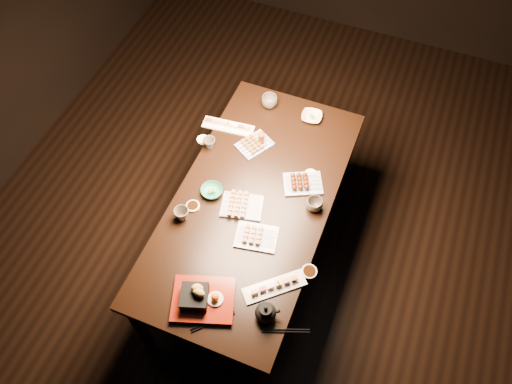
% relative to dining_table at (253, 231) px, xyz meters
% --- Properties ---
extents(ground, '(5.00, 5.00, 0.00)m').
position_rel_dining_table_xyz_m(ground, '(-0.08, 0.24, -0.38)').
color(ground, black).
rests_on(ground, ground).
extents(dining_table, '(1.31, 1.97, 0.75)m').
position_rel_dining_table_xyz_m(dining_table, '(0.00, 0.00, 0.00)').
color(dining_table, black).
rests_on(dining_table, ground).
extents(sushi_platter_near, '(0.32, 0.30, 0.04)m').
position_rel_dining_table_xyz_m(sushi_platter_near, '(0.31, -0.47, 0.40)').
color(sushi_platter_near, white).
rests_on(sushi_platter_near, dining_table).
extents(sushi_platter_far, '(0.35, 0.13, 0.04)m').
position_rel_dining_table_xyz_m(sushi_platter_far, '(-0.37, 0.47, 0.40)').
color(sushi_platter_far, white).
rests_on(sushi_platter_far, dining_table).
extents(yakitori_plate_center, '(0.28, 0.23, 0.06)m').
position_rel_dining_table_xyz_m(yakitori_plate_center, '(-0.04, -0.07, 0.41)').
color(yakitori_plate_center, '#828EB6').
rests_on(yakitori_plate_center, dining_table).
extents(yakitori_plate_right, '(0.26, 0.21, 0.06)m').
position_rel_dining_table_xyz_m(yakitori_plate_right, '(0.11, -0.23, 0.41)').
color(yakitori_plate_right, '#828EB6').
rests_on(yakitori_plate_right, dining_table).
extents(yakitori_plate_left, '(0.24, 0.26, 0.05)m').
position_rel_dining_table_xyz_m(yakitori_plate_left, '(-0.15, 0.39, 0.40)').
color(yakitori_plate_left, '#828EB6').
rests_on(yakitori_plate_left, dining_table).
extents(tsukune_plate, '(0.28, 0.25, 0.06)m').
position_rel_dining_table_xyz_m(tsukune_plate, '(0.24, 0.22, 0.40)').
color(tsukune_plate, '#828EB6').
rests_on(tsukune_plate, dining_table).
extents(edamame_bowl_green, '(0.17, 0.17, 0.04)m').
position_rel_dining_table_xyz_m(edamame_bowl_green, '(-0.25, -0.04, 0.40)').
color(edamame_bowl_green, '#2C8667').
rests_on(edamame_bowl_green, dining_table).
extents(edamame_bowl_cream, '(0.15, 0.15, 0.03)m').
position_rel_dining_table_xyz_m(edamame_bowl_cream, '(0.12, 0.75, 0.39)').
color(edamame_bowl_cream, beige).
rests_on(edamame_bowl_cream, dining_table).
extents(tempura_tray, '(0.39, 0.35, 0.12)m').
position_rel_dining_table_xyz_m(tempura_tray, '(-0.01, -0.68, 0.43)').
color(tempura_tray, black).
rests_on(tempura_tray, dining_table).
extents(teacup_near_left, '(0.11, 0.11, 0.08)m').
position_rel_dining_table_xyz_m(teacup_near_left, '(-0.34, -0.26, 0.42)').
color(teacup_near_left, brown).
rests_on(teacup_near_left, dining_table).
extents(teacup_mid_right, '(0.13, 0.13, 0.08)m').
position_rel_dining_table_xyz_m(teacup_mid_right, '(0.35, 0.08, 0.41)').
color(teacup_mid_right, brown).
rests_on(teacup_mid_right, dining_table).
extents(teacup_far_left, '(0.08, 0.08, 0.07)m').
position_rel_dining_table_xyz_m(teacup_far_left, '(-0.41, 0.28, 0.41)').
color(teacup_far_left, brown).
rests_on(teacup_far_left, dining_table).
extents(teacup_far_right, '(0.13, 0.13, 0.09)m').
position_rel_dining_table_xyz_m(teacup_far_right, '(-0.18, 0.75, 0.42)').
color(teacup_far_right, brown).
rests_on(teacup_far_right, dining_table).
extents(teapot, '(0.17, 0.17, 0.11)m').
position_rel_dining_table_xyz_m(teapot, '(0.33, -0.63, 0.43)').
color(teapot, black).
rests_on(teapot, dining_table).
extents(condiment_bottle, '(0.05, 0.05, 0.13)m').
position_rel_dining_table_xyz_m(condiment_bottle, '(-0.11, 0.42, 0.44)').
color(condiment_bottle, '#6E330E').
rests_on(condiment_bottle, dining_table).
extents(sauce_dish_west, '(0.10, 0.10, 0.01)m').
position_rel_dining_table_xyz_m(sauce_dish_west, '(-0.31, -0.17, 0.38)').
color(sauce_dish_west, white).
rests_on(sauce_dish_west, dining_table).
extents(sauce_dish_east, '(0.08, 0.08, 0.01)m').
position_rel_dining_table_xyz_m(sauce_dish_east, '(0.26, 0.30, 0.38)').
color(sauce_dish_east, white).
rests_on(sauce_dish_east, dining_table).
extents(sauce_dish_se, '(0.10, 0.10, 0.02)m').
position_rel_dining_table_xyz_m(sauce_dish_se, '(0.46, -0.32, 0.38)').
color(sauce_dish_se, white).
rests_on(sauce_dish_se, dining_table).
extents(sauce_dish_nw, '(0.09, 0.09, 0.01)m').
position_rel_dining_table_xyz_m(sauce_dish_nw, '(-0.47, 0.31, 0.38)').
color(sauce_dish_nw, white).
rests_on(sauce_dish_nw, dining_table).
extents(chopsticks_near, '(0.19, 0.19, 0.01)m').
position_rel_dining_table_xyz_m(chopsticks_near, '(0.09, -0.77, 0.38)').
color(chopsticks_near, black).
rests_on(chopsticks_near, dining_table).
extents(chopsticks_se, '(0.24, 0.11, 0.01)m').
position_rel_dining_table_xyz_m(chopsticks_se, '(0.45, -0.67, 0.38)').
color(chopsticks_se, black).
rests_on(chopsticks_se, dining_table).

